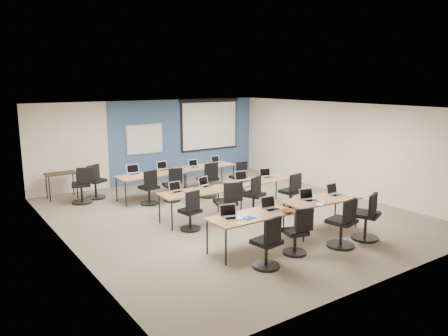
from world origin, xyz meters
TOP-DOWN VIEW (x-y plane):
  - floor at (0.00, 0.00)m, footprint 8.00×9.00m
  - ceiling at (0.00, 0.00)m, footprint 8.00×9.00m
  - wall_back at (0.00, 4.50)m, footprint 8.00×0.04m
  - wall_front at (0.00, -4.50)m, footprint 8.00×0.04m
  - wall_left at (-4.00, 0.00)m, footprint 0.04×9.00m
  - wall_right at (4.00, 0.00)m, footprint 0.04×9.00m
  - blue_accent_panel at (1.25, 4.47)m, footprint 5.50×0.04m
  - whiteboard at (-0.30, 4.43)m, footprint 1.28×0.03m
  - projector_screen at (2.20, 4.41)m, footprint 2.40×0.10m
  - training_table_front_left at (-1.02, -2.16)m, footprint 1.82×0.76m
  - training_table_front_right at (0.98, -2.11)m, footprint 1.79×0.75m
  - training_table_mid_left at (-0.96, 0.06)m, footprint 1.79×0.75m
  - training_table_mid_right at (1.07, 0.17)m, footprint 1.85×0.77m
  - training_table_back_left at (-1.04, 2.46)m, footprint 1.91×0.80m
  - training_table_back_right at (0.88, 2.65)m, footprint 1.84×0.77m
  - laptop_0 at (-1.50, -2.10)m, footprint 0.34×0.29m
  - mouse_0 at (-1.26, -2.28)m, footprint 0.09×0.11m
  - task_chair_0 at (-1.32, -3.01)m, footprint 0.50×0.50m
  - laptop_1 at (-0.50, -2.11)m, footprint 0.35×0.30m
  - mouse_1 at (-0.31, -2.28)m, footprint 0.08×0.10m
  - task_chair_1 at (-0.44, -2.84)m, footprint 0.47×0.46m
  - laptop_2 at (0.65, -2.05)m, footprint 0.34×0.29m
  - mouse_2 at (0.77, -2.35)m, footprint 0.09×0.11m
  - task_chair_2 at (0.57, -3.09)m, footprint 0.57×0.57m
  - laptop_3 at (1.47, -2.06)m, footprint 0.35×0.30m
  - mouse_3 at (1.65, -2.32)m, footprint 0.08×0.10m
  - task_chair_3 at (1.33, -3.09)m, footprint 0.61×0.58m
  - laptop_4 at (-1.39, 0.27)m, footprint 0.31×0.27m
  - mouse_4 at (-1.19, 0.07)m, footprint 0.09×0.12m
  - task_chair_4 at (-1.44, -0.48)m, footprint 0.46×0.46m
  - laptop_5 at (-0.55, 0.34)m, footprint 0.32×0.27m
  - mouse_5 at (-0.39, 0.08)m, footprint 0.08×0.11m
  - task_chair_5 at (-0.52, -0.59)m, footprint 0.57×0.56m
  - laptop_6 at (0.57, 0.26)m, footprint 0.35×0.30m
  - mouse_6 at (0.71, 0.06)m, footprint 0.09×0.12m
  - task_chair_6 at (0.45, -0.36)m, footprint 0.57×0.54m
  - laptop_7 at (1.40, 0.29)m, footprint 0.32×0.27m
  - mouse_7 at (1.70, 0.16)m, footprint 0.08×0.10m
  - task_chair_7 at (1.49, -0.61)m, footprint 0.52×0.52m
  - laptop_8 at (-1.42, 2.72)m, footprint 0.36×0.31m
  - mouse_8 at (-1.31, 2.51)m, footprint 0.08×0.10m
  - task_chair_8 at (-1.31, 1.97)m, footprint 0.49×0.49m
  - laptop_9 at (-0.48, 2.77)m, footprint 0.34×0.29m
  - mouse_9 at (-0.31, 2.50)m, footprint 0.09×0.11m
  - task_chair_9 at (-0.63, 1.92)m, footprint 0.48×0.48m
  - laptop_10 at (0.49, 2.62)m, footprint 0.30×0.26m
  - mouse_10 at (0.68, 2.51)m, footprint 0.08×0.10m
  - task_chair_10 at (0.44, 1.74)m, footprint 0.56×0.56m
  - laptop_11 at (1.41, 2.78)m, footprint 0.31×0.27m
  - mouse_11 at (1.74, 2.55)m, footprint 0.09×0.12m
  - task_chair_11 at (1.53, 1.72)m, footprint 0.47×0.47m
  - blue_mousepad at (-1.22, -2.30)m, footprint 0.29×0.27m
  - snack_bowl at (-0.36, -2.46)m, footprint 0.30×0.30m
  - snack_plate at (0.60, -2.42)m, footprint 0.22×0.22m
  - coffee_cup at (0.49, -2.37)m, footprint 0.07×0.07m
  - utility_table at (-3.11, 3.98)m, footprint 0.87×0.49m
  - spare_chair_a at (-2.33, 3.41)m, footprint 0.59×0.54m
  - spare_chair_b at (-2.77, 3.13)m, footprint 0.56×0.55m

SIDE VIEW (x-z plane):
  - floor at x=0.00m, z-range -0.01..0.01m
  - task_chair_4 at x=-1.44m, z-range -0.09..0.86m
  - task_chair_1 at x=-0.44m, z-range -0.09..0.86m
  - task_chair_11 at x=1.53m, z-range -0.09..0.87m
  - task_chair_9 at x=-0.63m, z-range -0.09..0.88m
  - task_chair_8 at x=-1.31m, z-range -0.09..0.89m
  - task_chair_0 at x=-1.32m, z-range -0.09..0.90m
  - task_chair_7 at x=1.49m, z-range -0.09..0.91m
  - task_chair_6 at x=0.45m, z-range -0.09..0.93m
  - spare_chair_a at x=-2.33m, z-range -0.09..0.93m
  - spare_chair_b at x=-2.77m, z-range -0.09..0.94m
  - task_chair_5 at x=-0.52m, z-range -0.09..0.94m
  - task_chair_10 at x=0.44m, z-range -0.09..0.94m
  - task_chair_2 at x=0.57m, z-range -0.09..0.95m
  - task_chair_3 at x=1.33m, z-range -0.09..0.96m
  - utility_table at x=-3.11m, z-range 0.28..1.03m
  - training_table_mid_left at x=-0.96m, z-range 0.32..1.05m
  - training_table_front_right at x=0.98m, z-range 0.32..1.05m
  - training_table_front_left at x=-1.02m, z-range 0.32..1.05m
  - training_table_back_right at x=0.88m, z-range 0.32..1.05m
  - training_table_mid_right at x=1.07m, z-range 0.32..1.05m
  - training_table_back_left at x=-1.04m, z-range 0.32..1.05m
  - blue_mousepad at x=-1.22m, z-range 0.73..0.74m
  - snack_plate at x=0.60m, z-range 0.73..0.74m
  - mouse_10 at x=0.68m, z-range 0.73..0.76m
  - mouse_3 at x=1.65m, z-range 0.73..0.76m
  - mouse_8 at x=-1.31m, z-range 0.73..0.76m
  - mouse_1 at x=-0.31m, z-range 0.73..0.76m
  - mouse_7 at x=1.70m, z-range 0.73..0.76m
  - mouse_9 at x=-0.31m, z-range 0.73..0.76m
  - mouse_2 at x=0.77m, z-range 0.72..0.76m
  - mouse_0 at x=-1.26m, z-range 0.72..0.76m
  - mouse_11 at x=1.74m, z-range 0.72..0.76m
  - mouse_6 at x=0.71m, z-range 0.72..0.76m
  - mouse_4 at x=-1.19m, z-range 0.72..0.76m
  - mouse_5 at x=-0.39m, z-range 0.72..0.76m
  - snack_bowl at x=-0.36m, z-range 0.73..0.80m
  - coffee_cup at x=0.49m, z-range 0.74..0.79m
  - laptop_10 at x=0.49m, z-range 0.67..0.90m
  - laptop_11 at x=1.41m, z-range 0.67..0.91m
  - laptop_4 at x=-1.39m, z-range 0.67..0.91m
  - laptop_7 at x=1.40m, z-range 0.67..0.91m
  - laptop_5 at x=-0.55m, z-range 0.67..0.91m
  - laptop_2 at x=0.65m, z-range 0.67..0.92m
  - laptop_9 at x=-0.48m, z-range 0.67..0.92m
  - laptop_0 at x=-1.50m, z-range 0.66..0.92m
  - laptop_1 at x=-0.50m, z-range 0.66..0.93m
  - laptop_3 at x=1.47m, z-range 0.66..0.93m
  - laptop_6 at x=0.57m, z-range 0.66..0.93m
  - laptop_8 at x=-1.42m, z-range 0.66..0.93m
  - wall_back at x=0.00m, z-range 0.00..2.70m
  - wall_front at x=0.00m, z-range 0.00..2.70m
  - wall_left at x=-4.00m, z-range 0.00..2.70m
  - wall_right at x=4.00m, z-range 0.00..2.70m
  - blue_accent_panel at x=1.25m, z-range 0.00..2.70m
  - whiteboard at x=-0.30m, z-range 0.96..1.94m
  - projector_screen at x=2.20m, z-range 0.98..2.80m
  - ceiling at x=0.00m, z-range 2.69..2.71m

